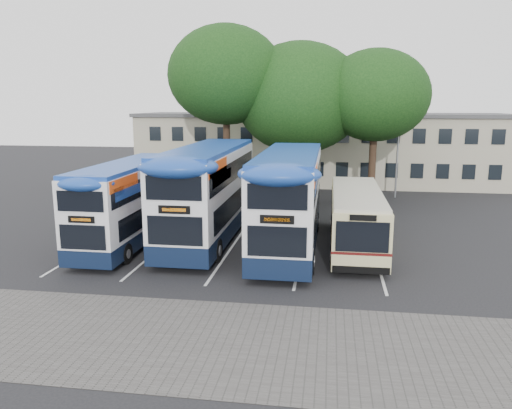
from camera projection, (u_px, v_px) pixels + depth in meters
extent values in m
plane|color=black|center=(301.00, 287.00, 19.60)|extent=(120.00, 120.00, 0.00)
cube|color=#595654|center=(225.00, 342.00, 15.04)|extent=(40.00, 6.00, 0.01)
cube|color=silver|center=(100.00, 242.00, 25.99)|extent=(0.12, 11.00, 0.01)
cube|color=silver|center=(165.00, 244.00, 25.49)|extent=(0.12, 11.00, 0.01)
cube|color=silver|center=(232.00, 247.00, 24.98)|extent=(0.12, 11.00, 0.01)
cube|color=silver|center=(302.00, 250.00, 24.48)|extent=(0.12, 11.00, 0.01)
cube|color=silver|center=(375.00, 253.00, 23.98)|extent=(0.12, 11.00, 0.01)
cube|color=#B4B091|center=(319.00, 149.00, 45.17)|extent=(32.00, 8.00, 6.00)
cube|color=#4C4C4F|center=(320.00, 115.00, 44.56)|extent=(32.40, 8.40, 0.30)
cube|color=black|center=(318.00, 169.00, 41.53)|extent=(30.00, 0.06, 1.20)
cube|color=black|center=(318.00, 135.00, 40.97)|extent=(30.00, 0.06, 1.20)
cylinder|color=gray|center=(398.00, 138.00, 37.22)|extent=(0.14, 0.14, 9.00)
cube|color=gray|center=(402.00, 76.00, 36.32)|extent=(0.12, 0.80, 0.12)
cube|color=gray|center=(403.00, 77.00, 35.95)|extent=(0.25, 0.50, 0.12)
cylinder|color=black|center=(227.00, 156.00, 36.24)|extent=(0.50, 0.50, 6.64)
ellipsoid|color=black|center=(226.00, 75.00, 35.10)|extent=(8.18, 8.18, 6.96)
cylinder|color=black|center=(299.00, 163.00, 36.81)|extent=(0.50, 0.50, 5.49)
ellipsoid|color=black|center=(300.00, 98.00, 35.87)|extent=(9.33, 9.33, 7.93)
cylinder|color=black|center=(372.00, 165.00, 35.07)|extent=(0.50, 0.50, 5.60)
ellipsoid|color=black|center=(375.00, 95.00, 34.11)|extent=(7.39, 7.39, 6.28)
cube|color=#0E1A34|center=(131.00, 231.00, 25.58)|extent=(2.37, 9.94, 0.76)
cube|color=white|center=(129.00, 195.00, 25.21)|extent=(2.37, 9.94, 2.93)
cube|color=#1B44A3|center=(128.00, 166.00, 24.91)|extent=(2.32, 9.74, 0.28)
cube|color=black|center=(132.00, 210.00, 25.65)|extent=(2.41, 8.80, 0.95)
cube|color=black|center=(129.00, 182.00, 25.08)|extent=(2.41, 9.37, 0.85)
cube|color=#FA5615|center=(124.00, 183.00, 21.64)|extent=(0.02, 3.03, 0.52)
cube|color=black|center=(81.00, 220.00, 20.39)|extent=(1.14, 0.06, 0.28)
cylinder|color=black|center=(133.00, 221.00, 28.57)|extent=(0.28, 0.95, 0.95)
cylinder|color=black|center=(169.00, 222.00, 28.26)|extent=(0.28, 0.95, 0.95)
cylinder|color=black|center=(81.00, 252.00, 22.61)|extent=(0.28, 0.95, 0.95)
cylinder|color=black|center=(126.00, 254.00, 22.30)|extent=(0.28, 0.95, 0.95)
cube|color=red|center=(159.00, 179.00, 26.05)|extent=(0.02, 3.79, 0.80)
cube|color=#0E1A34|center=(209.00, 225.00, 26.35)|extent=(2.78, 11.67, 0.89)
cube|color=white|center=(209.00, 184.00, 25.92)|extent=(2.78, 11.67, 3.45)
cube|color=#1B44A3|center=(208.00, 150.00, 25.57)|extent=(2.72, 11.44, 0.33)
cube|color=black|center=(210.00, 201.00, 26.43)|extent=(2.82, 10.34, 1.11)
cube|color=black|center=(208.00, 169.00, 25.77)|extent=(2.82, 11.00, 1.00)
cube|color=#FA5615|center=(218.00, 167.00, 21.73)|extent=(0.02, 3.56, 0.61)
cube|color=black|center=(174.00, 210.00, 20.26)|extent=(1.33, 0.06, 0.33)
cylinder|color=black|center=(202.00, 214.00, 29.86)|extent=(0.33, 1.11, 1.11)
cylinder|color=black|center=(244.00, 216.00, 29.50)|extent=(0.33, 1.11, 1.11)
cylinder|color=black|center=(163.00, 248.00, 22.86)|extent=(0.33, 1.11, 1.11)
cylinder|color=black|center=(216.00, 251.00, 22.50)|extent=(0.33, 1.11, 1.11)
cube|color=#0E1A34|center=(289.00, 233.00, 24.78)|extent=(2.72, 11.41, 0.87)
cube|color=white|center=(289.00, 191.00, 24.36)|extent=(2.72, 11.41, 3.37)
cube|color=#1B44A3|center=(290.00, 155.00, 24.01)|extent=(2.66, 11.18, 0.33)
cube|color=black|center=(290.00, 208.00, 24.86)|extent=(2.76, 10.10, 1.09)
cube|color=black|center=(290.00, 175.00, 24.21)|extent=(2.76, 10.75, 0.98)
cube|color=#FA5615|center=(316.00, 175.00, 20.26)|extent=(0.02, 3.48, 0.60)
cube|color=black|center=(277.00, 220.00, 18.82)|extent=(1.30, 0.06, 0.33)
cylinder|color=black|center=(272.00, 221.00, 28.21)|extent=(0.33, 1.09, 1.09)
cylinder|color=black|center=(316.00, 222.00, 27.86)|extent=(0.33, 1.09, 1.09)
cylinder|color=black|center=(253.00, 259.00, 21.37)|extent=(0.33, 1.09, 1.09)
cylinder|color=black|center=(310.00, 261.00, 21.02)|extent=(0.33, 1.09, 1.09)
cube|color=beige|center=(356.00, 218.00, 24.69)|extent=(2.40, 9.61, 2.45)
cube|color=beige|center=(357.00, 192.00, 24.44)|extent=(2.31, 9.23, 0.19)
cube|color=black|center=(356.00, 208.00, 25.08)|extent=(2.44, 7.69, 0.86)
cube|color=#571211|center=(356.00, 226.00, 24.77)|extent=(2.43, 9.63, 0.12)
cube|color=black|center=(362.00, 237.00, 19.95)|extent=(2.11, 0.06, 1.25)
cylinder|color=black|center=(334.00, 256.00, 21.89)|extent=(0.29, 0.96, 0.96)
cylinder|color=black|center=(384.00, 259.00, 21.58)|extent=(0.29, 0.96, 0.96)
cylinder|color=black|center=(333.00, 224.00, 27.85)|extent=(0.29, 0.96, 0.96)
cylinder|color=black|center=(373.00, 225.00, 27.54)|extent=(0.29, 0.96, 0.96)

